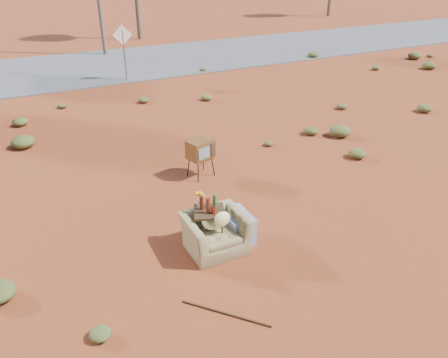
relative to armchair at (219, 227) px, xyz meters
name	(u,v)px	position (x,y,z in m)	size (l,w,h in m)	color
ground	(239,243)	(0.36, -0.06, -0.43)	(140.00, 140.00, 0.00)	maroon
highway	(75,69)	(0.36, 14.94, -0.41)	(140.00, 7.00, 0.04)	#565659
armchair	(219,227)	(0.00, 0.00, 0.00)	(1.25, 0.78, 0.91)	olive
tv_unit	(200,150)	(0.89, 2.68, 0.24)	(0.65, 0.58, 0.90)	black
side_table	(207,208)	(-0.17, 0.14, 0.34)	(0.68, 0.68, 1.04)	#392414
rusty_bar	(226,313)	(-0.67, -1.51, -0.41)	(0.04, 0.04, 1.39)	#452412
road_sign	(123,43)	(1.86, 11.94, 1.08)	(0.78, 0.06, 2.19)	brown
scrub_patch	(124,156)	(-0.46, 4.35, -0.29)	(17.49, 8.07, 0.33)	#4C5525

